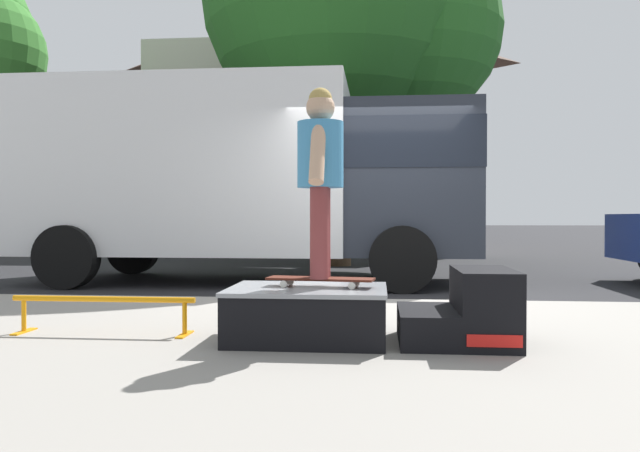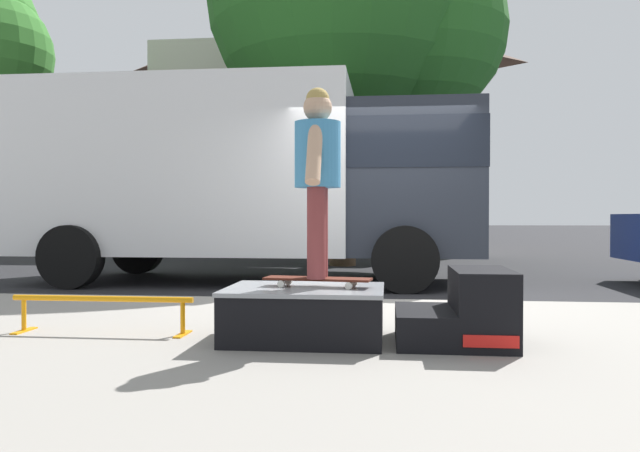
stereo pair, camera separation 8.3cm
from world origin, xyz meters
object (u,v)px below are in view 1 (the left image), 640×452
(skateboard, at_px, (320,279))
(street_tree_main, at_px, (354,8))
(box_truck, at_px, (249,173))
(skate_box, at_px, (308,312))
(grind_rail, at_px, (103,306))
(kicker_ramp, at_px, (466,312))
(skater_kid, at_px, (320,166))

(skateboard, xyz_separation_m, street_tree_main, (-0.10, 8.31, 4.79))
(box_truck, bearing_deg, skateboard, -72.30)
(skate_box, xyz_separation_m, box_truck, (-1.49, 4.99, 1.38))
(grind_rail, height_order, box_truck, box_truck)
(skate_box, xyz_separation_m, street_tree_main, (-0.01, 8.33, 5.03))
(grind_rail, distance_m, box_truck, 5.09)
(street_tree_main, bearing_deg, box_truck, -113.97)
(box_truck, bearing_deg, street_tree_main, 66.03)
(skate_box, xyz_separation_m, grind_rail, (-1.58, 0.08, 0.01))
(kicker_ramp, distance_m, box_truck, 5.80)
(skater_kid, bearing_deg, kicker_ramp, -1.38)
(skate_box, distance_m, street_tree_main, 9.73)
(skateboard, height_order, box_truck, box_truck)
(skateboard, bearing_deg, street_tree_main, 90.66)
(kicker_ramp, height_order, skateboard, kicker_ramp)
(skate_box, bearing_deg, grind_rail, 177.00)
(box_truck, distance_m, street_tree_main, 5.17)
(kicker_ramp, bearing_deg, grind_rail, 178.24)
(street_tree_main, bearing_deg, grind_rail, -100.83)
(skate_box, distance_m, skater_kid, 1.06)
(street_tree_main, bearing_deg, skateboard, -89.34)
(skateboard, relative_size, street_tree_main, 0.10)
(kicker_ramp, xyz_separation_m, grind_rail, (-2.71, 0.08, -0.00))
(skateboard, bearing_deg, grind_rail, 178.01)
(skater_kid, xyz_separation_m, box_truck, (-1.58, 4.96, 0.32))
(kicker_ramp, bearing_deg, street_tree_main, 97.77)
(grind_rail, bearing_deg, street_tree_main, 79.17)
(kicker_ramp, relative_size, skater_kid, 0.58)
(skate_box, relative_size, kicker_ramp, 1.42)
(skate_box, height_order, skateboard, skateboard)
(skate_box, xyz_separation_m, kicker_ramp, (1.13, -0.00, 0.01))
(grind_rail, relative_size, skater_kid, 1.04)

